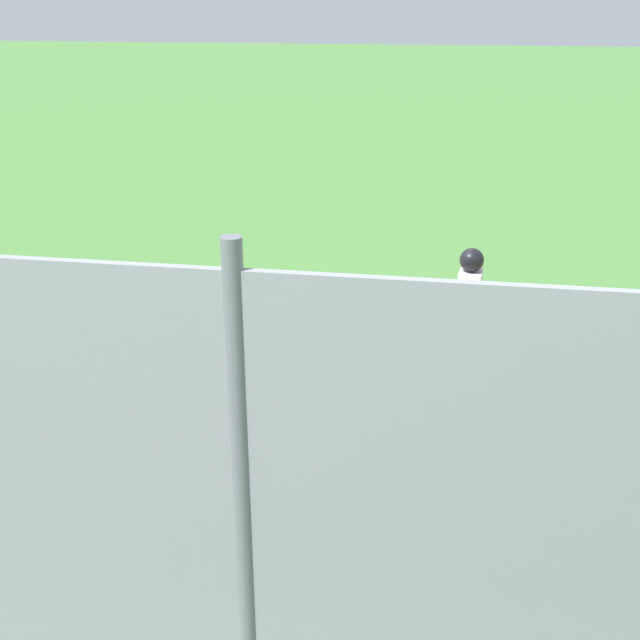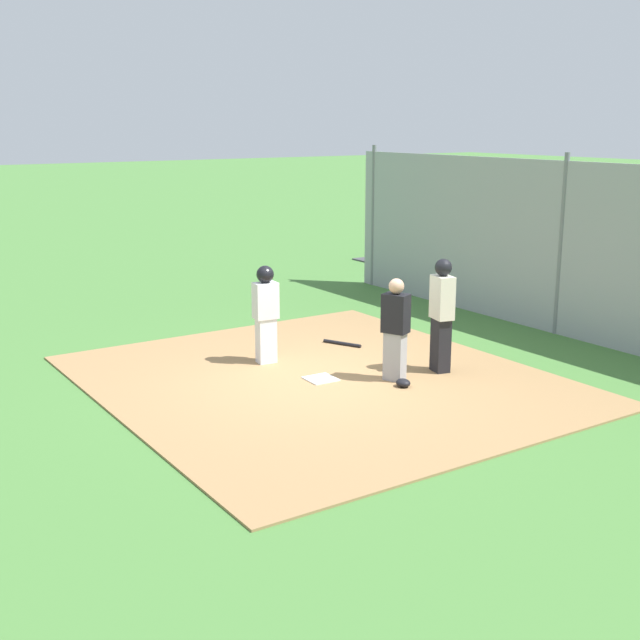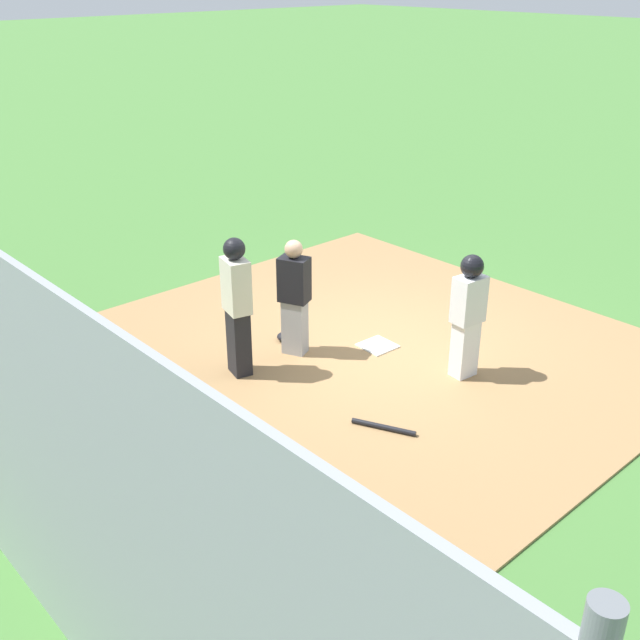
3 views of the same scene
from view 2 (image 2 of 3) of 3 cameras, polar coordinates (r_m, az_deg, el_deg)
name	(u,v)px [view 2 (image 2 of 3)]	position (r m, az deg, el deg)	size (l,w,h in m)	color
ground_plane	(321,381)	(12.61, 0.05, -4.29)	(140.00, 140.00, 0.00)	#477A38
dirt_infield	(321,380)	(12.61, 0.05, -4.22)	(7.20, 6.40, 0.03)	#9E774C
home_plate	(321,379)	(12.60, 0.05, -4.11)	(0.44, 0.44, 0.02)	white
catcher	(395,328)	(12.42, 5.27, -0.57)	(0.45, 0.39, 1.58)	#9E9EA3
umpire	(442,312)	(12.91, 8.47, 0.52)	(0.43, 0.34, 1.80)	black
runner	(266,308)	(13.28, -3.80, 0.83)	(0.30, 0.41, 1.61)	silver
baseball_bat	(342,343)	(14.51, 1.55, -1.64)	(0.06, 0.06, 0.74)	black
catcher_mask	(403,383)	(12.31, 5.81, -4.37)	(0.24, 0.20, 0.12)	black
backstop_fence	(561,249)	(15.74, 16.42, 4.76)	(12.00, 0.10, 3.35)	#93999E
parked_car_green	(585,260)	(20.99, 17.93, 4.01)	(4.24, 1.96, 1.28)	#235B38
parked_car_dark	(464,243)	(23.07, 10.00, 5.28)	(4.31, 2.10, 1.28)	black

